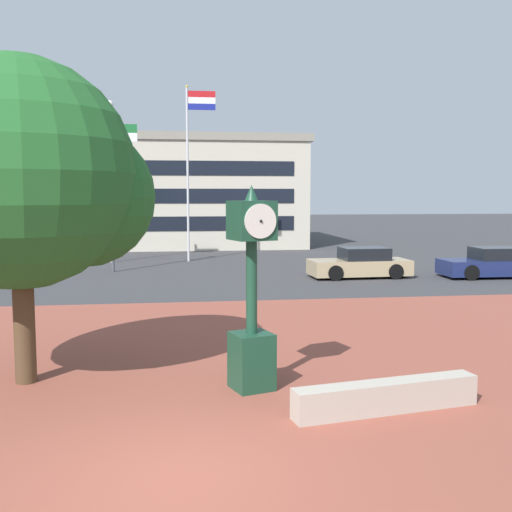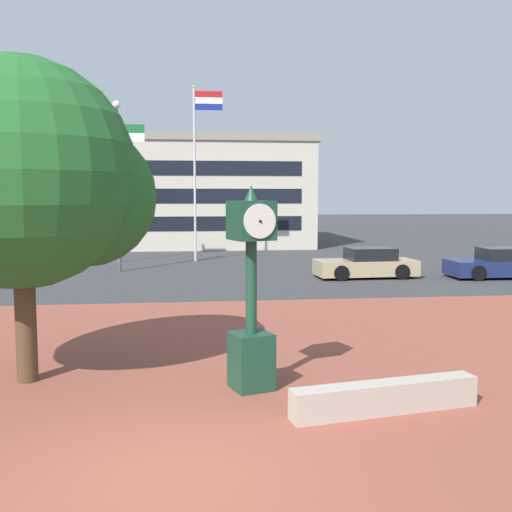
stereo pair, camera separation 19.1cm
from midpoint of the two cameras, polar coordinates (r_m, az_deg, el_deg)
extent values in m
plane|color=#38383A|center=(8.14, -8.29, -19.72)|extent=(200.00, 200.00, 0.00)
cube|color=brown|center=(12.06, -8.14, -11.13)|extent=(44.00, 16.39, 0.01)
cube|color=#ADA393|center=(10.25, 11.62, -12.81)|extent=(3.22, 0.98, 0.50)
cube|color=#19422D|center=(11.09, -0.91, -9.83)|extent=(0.85, 0.85, 1.03)
cylinder|color=#19422D|center=(10.81, -0.93, -2.91)|extent=(0.20, 0.20, 1.68)
cube|color=#19422D|center=(10.70, -0.94, 3.37)|extent=(0.87, 0.87, 0.69)
cylinder|color=silver|center=(11.02, -1.72, 3.44)|extent=(0.58, 0.21, 0.60)
sphere|color=black|center=(11.04, -1.77, 3.44)|extent=(0.05, 0.05, 0.05)
cylinder|color=silver|center=(10.37, -0.10, 3.29)|extent=(0.58, 0.21, 0.60)
sphere|color=black|center=(10.35, -0.05, 3.29)|extent=(0.05, 0.05, 0.05)
cone|color=#19422D|center=(10.69, -0.94, 5.96)|extent=(0.24, 0.24, 0.28)
cylinder|color=#4C3823|center=(12.14, -21.36, -5.78)|extent=(0.39, 0.39, 2.30)
sphere|color=#236028|center=(11.92, -21.85, 7.22)|extent=(4.23, 4.23, 4.23)
sphere|color=#236028|center=(12.33, -16.27, 5.37)|extent=(2.75, 2.75, 2.75)
cube|color=navy|center=(27.76, 21.12, -0.96)|extent=(4.39, 1.85, 0.64)
cube|color=black|center=(27.81, 21.56, 0.19)|extent=(2.03, 1.56, 0.56)
cylinder|color=black|center=(26.43, 19.35, -1.48)|extent=(0.64, 0.23, 0.64)
cylinder|color=black|center=(27.92, 17.86, -1.07)|extent=(0.64, 0.23, 0.64)
cylinder|color=black|center=(29.14, 22.70, -0.96)|extent=(0.64, 0.23, 0.64)
cube|color=tan|center=(26.18, 9.45, -1.04)|extent=(4.27, 1.89, 0.64)
cube|color=black|center=(26.19, 9.91, 0.19)|extent=(1.99, 1.56, 0.56)
cylinder|color=black|center=(25.03, 7.24, -1.59)|extent=(0.65, 0.24, 0.64)
cylinder|color=black|center=(26.55, 6.21, -1.16)|extent=(0.65, 0.24, 0.64)
cylinder|color=black|center=(25.92, 12.76, -1.44)|extent=(0.65, 0.24, 0.64)
cylinder|color=black|center=(27.39, 11.46, -1.03)|extent=(0.65, 0.24, 0.64)
cylinder|color=silver|center=(32.34, -13.70, 5.82)|extent=(0.12, 0.12, 7.27)
sphere|color=gold|center=(32.56, -13.86, 12.33)|extent=(0.14, 0.14, 0.14)
cube|color=#19662D|center=(32.45, -12.51, 11.62)|extent=(1.37, 0.02, 0.44)
cube|color=white|center=(32.40, -12.49, 10.84)|extent=(1.37, 0.02, 0.44)
cylinder|color=silver|center=(32.20, -6.60, 7.51)|extent=(0.12, 0.12, 9.01)
sphere|color=gold|center=(32.66, -6.70, 15.54)|extent=(0.14, 0.14, 0.14)
cube|color=red|center=(32.62, -5.29, 14.90)|extent=(1.42, 0.02, 0.32)
cube|color=white|center=(32.57, -5.29, 14.34)|extent=(1.42, 0.02, 0.32)
cube|color=navy|center=(32.53, -5.28, 13.78)|extent=(1.42, 0.02, 0.32)
cube|color=beige|center=(44.12, -10.58, 5.58)|extent=(21.42, 12.07, 6.89)
cube|color=gray|center=(44.27, -10.66, 10.36)|extent=(21.85, 12.31, 0.50)
cube|color=black|center=(38.11, -10.95, 2.97)|extent=(19.28, 0.04, 0.90)
cube|color=black|center=(38.07, -11.00, 5.56)|extent=(19.28, 0.04, 0.90)
cube|color=black|center=(38.11, -11.05, 8.15)|extent=(19.28, 0.04, 0.90)
cylinder|color=#4C4C51|center=(28.29, -13.62, 5.96)|extent=(0.14, 0.14, 7.37)
sphere|color=white|center=(28.57, -13.80, 13.67)|extent=(0.36, 0.36, 0.36)
camera|label=1|loc=(0.10, -90.49, -0.05)|focal=42.60mm
camera|label=2|loc=(0.10, 89.51, 0.05)|focal=42.60mm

